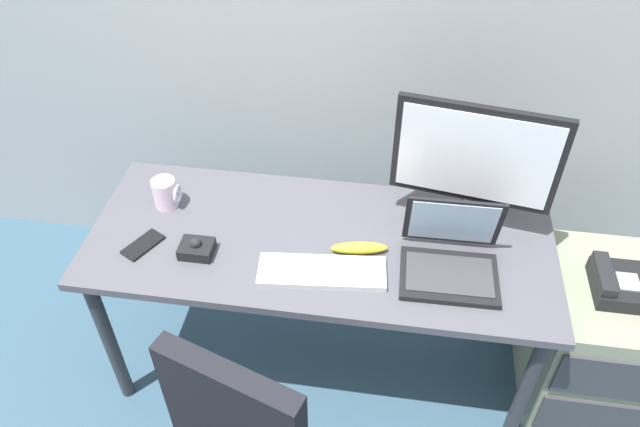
{
  "coord_description": "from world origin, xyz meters",
  "views": [
    {
      "loc": [
        0.22,
        -1.47,
        2.17
      ],
      "look_at": [
        0.0,
        0.0,
        0.82
      ],
      "focal_mm": 34.31,
      "sensor_mm": 36.0,
      "label": 1
    }
  ],
  "objects_px": {
    "laptop": "(450,256)",
    "banana": "(359,248)",
    "keyboard": "(322,271)",
    "cell_phone": "(143,245)",
    "desk_phone": "(617,284)",
    "coffee_mug": "(166,193)",
    "trackball_mouse": "(197,248)",
    "monitor_main": "(475,161)",
    "file_cabinet": "(590,339)"
  },
  "relations": [
    {
      "from": "laptop",
      "to": "banana",
      "type": "xyz_separation_m",
      "value": [
        -0.29,
        0.03,
        -0.03
      ]
    },
    {
      "from": "keyboard",
      "to": "cell_phone",
      "type": "xyz_separation_m",
      "value": [
        -0.62,
        0.04,
        -0.01
      ]
    },
    {
      "from": "desk_phone",
      "to": "coffee_mug",
      "type": "height_order",
      "value": "coffee_mug"
    },
    {
      "from": "keyboard",
      "to": "coffee_mug",
      "type": "bearing_deg",
      "value": 157.02
    },
    {
      "from": "laptop",
      "to": "trackball_mouse",
      "type": "relative_size",
      "value": 2.86
    },
    {
      "from": "trackball_mouse",
      "to": "cell_phone",
      "type": "bearing_deg",
      "value": 178.28
    },
    {
      "from": "trackball_mouse",
      "to": "coffee_mug",
      "type": "relative_size",
      "value": 1.0
    },
    {
      "from": "monitor_main",
      "to": "banana",
      "type": "height_order",
      "value": "monitor_main"
    },
    {
      "from": "desk_phone",
      "to": "monitor_main",
      "type": "height_order",
      "value": "monitor_main"
    },
    {
      "from": "monitor_main",
      "to": "keyboard",
      "type": "height_order",
      "value": "monitor_main"
    },
    {
      "from": "keyboard",
      "to": "cell_phone",
      "type": "height_order",
      "value": "keyboard"
    },
    {
      "from": "file_cabinet",
      "to": "coffee_mug",
      "type": "bearing_deg",
      "value": 177.81
    },
    {
      "from": "desk_phone",
      "to": "monitor_main",
      "type": "bearing_deg",
      "value": 165.92
    },
    {
      "from": "monitor_main",
      "to": "trackball_mouse",
      "type": "xyz_separation_m",
      "value": [
        -0.88,
        -0.28,
        -0.25
      ]
    },
    {
      "from": "cell_phone",
      "to": "monitor_main",
      "type": "bearing_deg",
      "value": 42.32
    },
    {
      "from": "cell_phone",
      "to": "banana",
      "type": "xyz_separation_m",
      "value": [
        0.72,
        0.08,
        0.02
      ]
    },
    {
      "from": "laptop",
      "to": "desk_phone",
      "type": "bearing_deg",
      "value": 8.91
    },
    {
      "from": "cell_phone",
      "to": "banana",
      "type": "bearing_deg",
      "value": 34.18
    },
    {
      "from": "monitor_main",
      "to": "laptop",
      "type": "xyz_separation_m",
      "value": [
        -0.05,
        -0.22,
        -0.22
      ]
    },
    {
      "from": "keyboard",
      "to": "laptop",
      "type": "relative_size",
      "value": 1.34
    },
    {
      "from": "file_cabinet",
      "to": "laptop",
      "type": "distance_m",
      "value": 0.75
    },
    {
      "from": "keyboard",
      "to": "file_cabinet",
      "type": "bearing_deg",
      "value": 11.19
    },
    {
      "from": "keyboard",
      "to": "coffee_mug",
      "type": "relative_size",
      "value": 3.82
    },
    {
      "from": "desk_phone",
      "to": "laptop",
      "type": "relative_size",
      "value": 0.64
    },
    {
      "from": "desk_phone",
      "to": "trackball_mouse",
      "type": "bearing_deg",
      "value": -174.12
    },
    {
      "from": "monitor_main",
      "to": "coffee_mug",
      "type": "height_order",
      "value": "monitor_main"
    },
    {
      "from": "file_cabinet",
      "to": "monitor_main",
      "type": "xyz_separation_m",
      "value": [
        -0.53,
        0.11,
        0.68
      ]
    },
    {
      "from": "monitor_main",
      "to": "keyboard",
      "type": "xyz_separation_m",
      "value": [
        -0.45,
        -0.31,
        -0.26
      ]
    },
    {
      "from": "monitor_main",
      "to": "banana",
      "type": "bearing_deg",
      "value": -150.6
    },
    {
      "from": "cell_phone",
      "to": "banana",
      "type": "distance_m",
      "value": 0.73
    },
    {
      "from": "coffee_mug",
      "to": "cell_phone",
      "type": "bearing_deg",
      "value": -93.88
    },
    {
      "from": "file_cabinet",
      "to": "monitor_main",
      "type": "distance_m",
      "value": 0.87
    },
    {
      "from": "monitor_main",
      "to": "trackball_mouse",
      "type": "relative_size",
      "value": 4.81
    },
    {
      "from": "laptop",
      "to": "cell_phone",
      "type": "xyz_separation_m",
      "value": [
        -1.02,
        -0.05,
        -0.05
      ]
    },
    {
      "from": "keyboard",
      "to": "monitor_main",
      "type": "bearing_deg",
      "value": 34.44
    },
    {
      "from": "coffee_mug",
      "to": "banana",
      "type": "distance_m",
      "value": 0.72
    },
    {
      "from": "file_cabinet",
      "to": "cell_phone",
      "type": "xyz_separation_m",
      "value": [
        -1.6,
        -0.15,
        0.41
      ]
    },
    {
      "from": "monitor_main",
      "to": "banana",
      "type": "xyz_separation_m",
      "value": [
        -0.34,
        -0.19,
        -0.25
      ]
    },
    {
      "from": "keyboard",
      "to": "banana",
      "type": "xyz_separation_m",
      "value": [
        0.11,
        0.12,
        0.01
      ]
    },
    {
      "from": "cell_phone",
      "to": "file_cabinet",
      "type": "bearing_deg",
      "value": 33.67
    },
    {
      "from": "coffee_mug",
      "to": "banana",
      "type": "relative_size",
      "value": 0.58
    },
    {
      "from": "desk_phone",
      "to": "monitor_main",
      "type": "distance_m",
      "value": 0.65
    },
    {
      "from": "trackball_mouse",
      "to": "banana",
      "type": "distance_m",
      "value": 0.54
    },
    {
      "from": "trackball_mouse",
      "to": "banana",
      "type": "height_order",
      "value": "trackball_mouse"
    },
    {
      "from": "laptop",
      "to": "file_cabinet",
      "type": "bearing_deg",
      "value": 10.36
    },
    {
      "from": "desk_phone",
      "to": "banana",
      "type": "height_order",
      "value": "banana"
    },
    {
      "from": "desk_phone",
      "to": "banana",
      "type": "relative_size",
      "value": 1.05
    },
    {
      "from": "file_cabinet",
      "to": "cell_phone",
      "type": "height_order",
      "value": "cell_phone"
    },
    {
      "from": "trackball_mouse",
      "to": "keyboard",
      "type": "bearing_deg",
      "value": -4.54
    },
    {
      "from": "desk_phone",
      "to": "coffee_mug",
      "type": "xyz_separation_m",
      "value": [
        -1.57,
        0.08,
        0.14
      ]
    }
  ]
}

